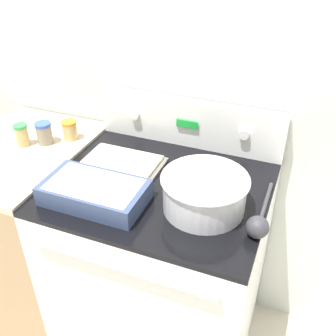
# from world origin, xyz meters

# --- Properties ---
(kitchen_wall) EXTENTS (8.00, 0.05, 2.50)m
(kitchen_wall) POSITION_xyz_m (0.00, 0.70, 1.25)
(kitchen_wall) COLOR silver
(kitchen_wall) RESTS_ON ground_plane
(stove_range) EXTENTS (0.77, 0.69, 0.90)m
(stove_range) POSITION_xyz_m (0.00, 0.33, 0.45)
(stove_range) COLOR white
(stove_range) RESTS_ON ground_plane
(control_panel) EXTENTS (0.77, 0.07, 0.20)m
(control_panel) POSITION_xyz_m (0.00, 0.64, 1.00)
(control_panel) COLOR white
(control_panel) RESTS_ON stove_range
(side_counter) EXTENTS (0.51, 0.66, 0.91)m
(side_counter) POSITION_xyz_m (-0.64, 0.33, 0.46)
(side_counter) COLOR tan
(side_counter) RESTS_ON ground_plane
(mixing_bowl) EXTENTS (0.29, 0.29, 0.12)m
(mixing_bowl) POSITION_xyz_m (0.18, 0.25, 0.97)
(mixing_bowl) COLOR silver
(mixing_bowl) RESTS_ON stove_range
(casserole_dish) EXTENTS (0.34, 0.20, 0.07)m
(casserole_dish) POSITION_xyz_m (-0.17, 0.16, 0.94)
(casserole_dish) COLOR #38476B
(casserole_dish) RESTS_ON stove_range
(baking_tray) EXTENTS (0.31, 0.20, 0.02)m
(baking_tray) POSITION_xyz_m (-0.19, 0.38, 0.91)
(baking_tray) COLOR slate
(baking_tray) RESTS_ON stove_range
(ladle) EXTENTS (0.07, 0.31, 0.07)m
(ladle) POSITION_xyz_m (0.37, 0.20, 0.93)
(ladle) COLOR #333338
(ladle) RESTS_ON stove_range
(spice_jar_orange_cap) EXTENTS (0.06, 0.06, 0.08)m
(spice_jar_orange_cap) POSITION_xyz_m (-0.47, 0.48, 0.95)
(spice_jar_orange_cap) COLOR tan
(spice_jar_orange_cap) RESTS_ON side_counter
(spice_jar_blue_cap) EXTENTS (0.07, 0.07, 0.09)m
(spice_jar_blue_cap) POSITION_xyz_m (-0.55, 0.41, 0.96)
(spice_jar_blue_cap) COLOR gray
(spice_jar_blue_cap) RESTS_ON side_counter
(spice_jar_green_cap) EXTENTS (0.05, 0.05, 0.09)m
(spice_jar_green_cap) POSITION_xyz_m (-0.63, 0.36, 0.96)
(spice_jar_green_cap) COLOR tan
(spice_jar_green_cap) RESTS_ON side_counter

